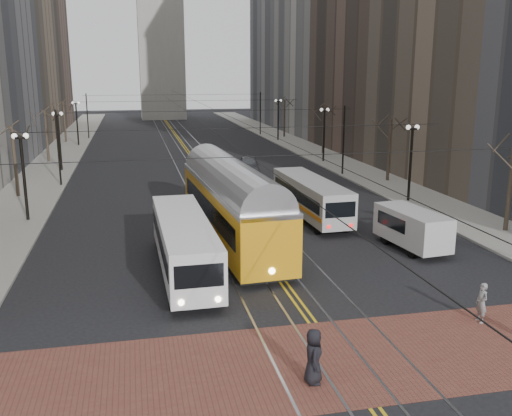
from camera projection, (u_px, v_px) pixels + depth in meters
name	position (u px, v px, depth m)	size (l,w,h in m)	color
ground	(305.00, 313.00, 23.59)	(260.00, 260.00, 0.00)	black
sidewalk_left	(57.00, 161.00, 63.24)	(5.00, 140.00, 0.15)	gray
sidewalk_right	(315.00, 153.00, 69.42)	(5.00, 140.00, 0.15)	gray
crosswalk_band	(339.00, 359.00, 19.79)	(25.00, 6.00, 0.01)	brown
streetcar_rails	(192.00, 157.00, 66.35)	(4.80, 130.00, 0.02)	gray
centre_lines	(192.00, 157.00, 66.34)	(0.42, 130.00, 0.01)	gold
building_left_far	(11.00, 8.00, 95.35)	(16.00, 20.00, 40.00)	brown
building_right_mid	(399.00, 9.00, 68.57)	(16.00, 20.00, 34.00)	brown
building_right_far	(303.00, 14.00, 105.87)	(16.00, 20.00, 40.00)	slate
lamp_posts	(210.00, 152.00, 50.25)	(27.60, 57.20, 5.60)	black
street_trees	(201.00, 143.00, 56.43)	(31.68, 53.28, 5.60)	#382D23
trolley_wires	(202.00, 134.00, 55.80)	(25.96, 120.00, 6.60)	black
transit_bus	(184.00, 246.00, 27.91)	(2.32, 11.12, 2.78)	white
streetcar	(232.00, 211.00, 33.08)	(2.93, 15.75, 3.71)	orange
rear_bus	(311.00, 199.00, 38.53)	(2.23, 10.24, 2.67)	#B8B8B8
cargo_van	(412.00, 230.00, 31.79)	(1.94, 5.05, 2.23)	silver
sedan_grey	(249.00, 165.00, 55.71)	(1.97, 4.90, 1.67)	#45484D
sedan_parked	(417.00, 230.00, 33.56)	(1.86, 4.57, 1.33)	#3E3F45
pedestrian_a	(313.00, 356.00, 18.11)	(0.90, 0.58, 1.83)	black
pedestrian_b	(482.00, 303.00, 22.56)	(0.59, 0.39, 1.63)	gray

